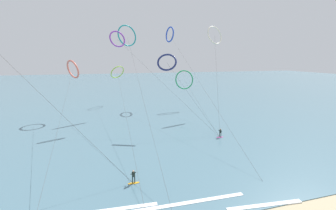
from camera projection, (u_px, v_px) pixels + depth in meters
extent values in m
cube|color=slate|center=(127.00, 86.00, 113.54)|extent=(400.00, 200.00, 0.08)
ellipsoid|color=orange|center=(134.00, 183.00, 24.98)|extent=(1.40, 0.40, 0.06)
cylinder|color=#1E2823|center=(133.00, 180.00, 24.81)|extent=(0.12, 0.12, 0.80)
cylinder|color=#1E2823|center=(135.00, 179.00, 24.97)|extent=(0.12, 0.12, 0.80)
cube|color=#1E2823|center=(133.00, 174.00, 24.74)|extent=(0.37, 0.30, 0.62)
sphere|color=tan|center=(133.00, 171.00, 24.65)|extent=(0.22, 0.22, 0.22)
cylinder|color=#1E2823|center=(132.00, 174.00, 24.72)|extent=(0.26, 0.50, 0.39)
cylinder|color=#1E2823|center=(135.00, 173.00, 24.96)|extent=(0.26, 0.50, 0.39)
ellipsoid|color=#CC288E|center=(220.00, 137.00, 39.56)|extent=(1.40, 0.40, 0.06)
cylinder|color=#1E2823|center=(220.00, 135.00, 39.55)|extent=(0.12, 0.12, 0.80)
cylinder|color=#1E2823|center=(221.00, 135.00, 39.37)|extent=(0.12, 0.12, 0.80)
cube|color=#1E2823|center=(220.00, 131.00, 39.31)|extent=(0.34, 0.38, 0.62)
sphere|color=tan|center=(221.00, 129.00, 39.22)|extent=(0.22, 0.22, 0.22)
cylinder|color=#1E2823|center=(219.00, 131.00, 39.56)|extent=(0.47, 0.35, 0.39)
cylinder|color=#1E2823|center=(221.00, 131.00, 39.27)|extent=(0.47, 0.35, 0.39)
torus|color=navy|center=(167.00, 62.00, 41.72)|extent=(4.58, 3.80, 3.45)
cylinder|color=#3F3F3F|center=(193.00, 99.00, 40.67)|extent=(8.28, 7.66, 13.59)
cylinder|color=#3F3F3F|center=(49.00, 102.00, 22.06)|extent=(16.54, 2.79, 20.03)
torus|color=#2647B7|center=(170.00, 34.00, 64.93)|extent=(1.96, 4.81, 4.76)
cylinder|color=#3F3F3F|center=(196.00, 76.00, 45.11)|extent=(1.38, 46.67, 21.48)
torus|color=teal|center=(127.00, 36.00, 54.85)|extent=(5.47, 3.73, 5.50)
cylinder|color=#3F3F3F|center=(139.00, 84.00, 36.96)|extent=(0.15, 42.65, 20.13)
torus|color=#199351|center=(184.00, 80.00, 60.25)|extent=(5.47, 1.41, 5.41)
cylinder|color=#3F3F3F|center=(198.00, 103.00, 49.93)|extent=(1.11, 23.59, 8.43)
torus|color=#8CC62D|center=(117.00, 72.00, 67.07)|extent=(5.42, 4.87, 3.99)
cylinder|color=#3F3F3F|center=(124.00, 106.00, 42.90)|extent=(0.35, 53.72, 10.12)
torus|color=#EA7260|center=(73.00, 69.00, 50.50)|extent=(3.96, 4.43, 4.49)
cylinder|color=#3F3F3F|center=(62.00, 114.00, 33.42)|extent=(1.63, 39.45, 11.77)
torus|color=purple|center=(117.00, 39.00, 45.87)|extent=(3.94, 2.88, 3.60)
cylinder|color=#3F3F3F|center=(165.00, 85.00, 42.74)|extent=(17.28, 15.59, 18.48)
torus|color=silver|center=(215.00, 35.00, 54.80)|extent=(5.27, 3.39, 4.76)
cylinder|color=#3F3F3F|center=(217.00, 79.00, 47.21)|extent=(7.52, 18.79, 20.22)
cube|color=white|center=(265.00, 205.00, 21.26)|extent=(8.10, 1.26, 0.12)
cube|color=white|center=(164.00, 207.00, 21.03)|extent=(17.41, 0.97, 0.12)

